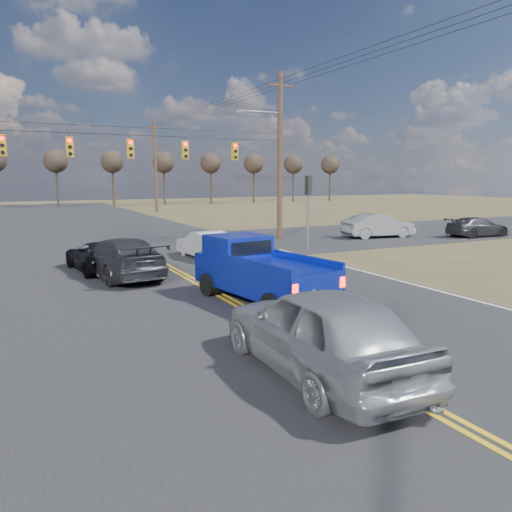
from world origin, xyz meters
name	(u,v)px	position (x,y,z in m)	size (l,w,h in m)	color
ground	(322,351)	(0.00, 0.00, 0.00)	(160.00, 160.00, 0.00)	brown
road_main	(180,274)	(0.00, 10.00, 0.00)	(14.00, 120.00, 0.02)	#28282B
road_cross	(134,249)	(0.00, 18.00, 0.00)	(120.00, 12.00, 0.02)	#28282B
signal_gantry	(141,153)	(0.50, 17.79, 5.06)	(19.60, 4.83, 10.00)	#473323
utility_poles	(135,149)	(0.00, 17.00, 5.23)	(19.60, 58.32, 10.00)	#473323
treeline	(101,149)	(0.00, 26.96, 5.70)	(87.00, 117.80, 7.40)	#33261C
pickup_truck	(259,271)	(0.77, 4.60, 0.95)	(2.69, 5.46, 1.96)	black
silver_suv	(320,330)	(-0.80, -1.09, 0.89)	(2.10, 5.23, 1.78)	#93969B
black_suv	(100,256)	(-2.73, 12.21, 0.61)	(2.01, 4.36, 1.21)	black
white_car_queue	(205,245)	(2.31, 13.23, 0.66)	(1.39, 4.00, 1.32)	silver
dgrey_car_queue	(121,258)	(-2.25, 10.34, 0.77)	(2.15, 5.29, 1.54)	#313035
cross_car_east_near	(378,226)	(15.13, 16.03, 0.76)	(4.63, 1.61, 1.53)	gray
cross_car_east_far	(477,227)	(21.27, 13.59, 0.63)	(4.37, 1.78, 1.27)	#2E2E32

